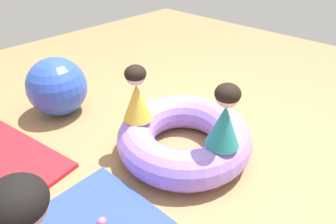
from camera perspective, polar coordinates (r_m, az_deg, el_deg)
name	(u,v)px	position (r m, az deg, el deg)	size (l,w,h in m)	color
ground_plane	(182,148)	(2.83, 2.68, -7.08)	(8.00, 8.00, 0.00)	#9E7549
inflatable_cushion	(184,137)	(2.69, 3.12, -4.87)	(1.22, 1.22, 0.34)	#9975EA
child_in_yellow	(137,94)	(2.52, -6.10, 3.53)	(0.36, 0.36, 0.51)	yellow
child_in_teal	(225,117)	(2.23, 10.98, -0.93)	(0.38, 0.38, 0.53)	teal
play_ball_pink	(102,222)	(2.21, -12.69, -20.01)	(0.06, 0.06, 0.06)	pink
exercise_ball_large	(57,87)	(3.42, -20.68, 4.63)	(0.64, 0.64, 0.64)	blue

